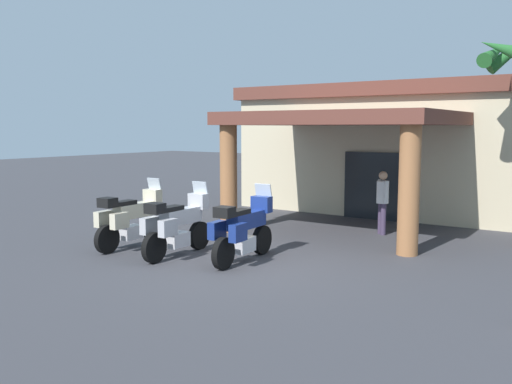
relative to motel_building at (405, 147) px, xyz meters
name	(u,v)px	position (x,y,z in m)	size (l,w,h in m)	color
ground_plane	(244,263)	(0.05, -9.87, -2.18)	(80.00, 80.00, 0.00)	#38383D
motel_building	(405,147)	(0.00, 0.00, 0.00)	(10.59, 11.32, 4.27)	beige
motorcycle_cream	(130,219)	(-3.09, -10.16, -1.48)	(0.72, 2.21, 1.61)	black
motorcycle_silver	(177,225)	(-1.58, -10.18, -1.48)	(0.72, 2.21, 1.61)	black
motorcycle_blue	(243,230)	(-0.06, -9.75, -1.48)	(0.73, 2.21, 1.61)	black
pedestrian	(382,198)	(1.26, -5.21, -1.19)	(0.41, 0.40, 1.71)	#3F334C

